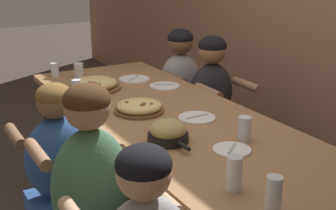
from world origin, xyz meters
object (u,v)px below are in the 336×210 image
(pizza_board_main, at_px, (95,85))
(drinking_glass_f, at_px, (244,130))
(pizza_board_second, at_px, (139,108))
(diner_near_center, at_px, (61,188))
(drinking_glass_d, at_px, (55,71))
(diner_far_left, at_px, (180,97))
(drinking_glass_b, at_px, (77,91))
(empty_plate_a, at_px, (134,79))
(empty_plate_c, at_px, (197,118))
(drinking_glass_a, at_px, (234,175))
(skillet_bowl, at_px, (168,132))
(drinking_glass_c, at_px, (79,71))
(empty_plate_b, at_px, (232,150))
(diner_far_midleft, at_px, (211,111))
(empty_plate_d, at_px, (165,86))
(drinking_glass_e, at_px, (274,197))

(pizza_board_main, bearing_deg, drinking_glass_f, 14.37)
(pizza_board_second, relative_size, diner_near_center, 0.28)
(drinking_glass_d, height_order, diner_far_left, diner_far_left)
(pizza_board_second, distance_m, drinking_glass_b, 0.48)
(drinking_glass_b, bearing_deg, empty_plate_a, 115.82)
(empty_plate_c, xyz_separation_m, drinking_glass_f, (0.39, 0.03, 0.05))
(empty_plate_a, xyz_separation_m, drinking_glass_a, (1.72, -0.39, 0.06))
(skillet_bowl, height_order, drinking_glass_c, skillet_bowl)
(pizza_board_second, bearing_deg, empty_plate_b, 10.10)
(empty_plate_c, height_order, drinking_glass_c, drinking_glass_c)
(drinking_glass_a, xyz_separation_m, drinking_glass_d, (-2.11, -0.09, -0.02))
(diner_near_center, bearing_deg, empty_plate_b, -41.55)
(empty_plate_a, xyz_separation_m, drinking_glass_c, (-0.27, -0.34, 0.05))
(empty_plate_c, bearing_deg, drinking_glass_d, -162.32)
(diner_far_midleft, bearing_deg, pizza_board_second, 27.45)
(drinking_glass_c, relative_size, drinking_glass_f, 0.88)
(empty_plate_d, xyz_separation_m, diner_far_left, (-0.49, 0.43, -0.28))
(drinking_glass_a, height_order, drinking_glass_c, drinking_glass_a)
(pizza_board_main, xyz_separation_m, drinking_glass_c, (-0.35, 0.01, 0.02))
(pizza_board_main, distance_m, drinking_glass_f, 1.29)
(empty_plate_a, relative_size, diner_far_left, 0.21)
(skillet_bowl, height_order, empty_plate_a, skillet_bowl)
(skillet_bowl, relative_size, diner_far_left, 0.28)
(drinking_glass_a, relative_size, drinking_glass_e, 0.98)
(pizza_board_main, relative_size, empty_plate_a, 1.58)
(skillet_bowl, height_order, drinking_glass_e, drinking_glass_e)
(pizza_board_second, height_order, diner_far_left, diner_far_left)
(empty_plate_a, relative_size, drinking_glass_a, 1.57)
(empty_plate_d, relative_size, drinking_glass_c, 1.92)
(drinking_glass_c, bearing_deg, drinking_glass_d, -129.44)
(skillet_bowl, height_order, empty_plate_d, skillet_bowl)
(empty_plate_b, bearing_deg, empty_plate_d, 166.75)
(pizza_board_second, relative_size, drinking_glass_a, 2.05)
(empty_plate_a, relative_size, drinking_glass_d, 2.17)
(empty_plate_b, xyz_separation_m, drinking_glass_c, (-1.68, -0.17, 0.05))
(pizza_board_main, distance_m, diner_far_left, 0.98)
(empty_plate_b, relative_size, drinking_glass_f, 1.47)
(skillet_bowl, xyz_separation_m, diner_near_center, (-0.35, -0.47, -0.35))
(drinking_glass_c, xyz_separation_m, diner_far_left, (0.05, 0.87, -0.33))
(pizza_board_second, distance_m, empty_plate_a, 0.73)
(pizza_board_second, distance_m, drinking_glass_f, 0.71)
(empty_plate_a, distance_m, drinking_glass_b, 0.60)
(drinking_glass_c, bearing_deg, empty_plate_d, 39.22)
(skillet_bowl, bearing_deg, pizza_board_second, 171.02)
(skillet_bowl, distance_m, empty_plate_a, 1.21)
(drinking_glass_c, xyz_separation_m, diner_far_midleft, (0.51, 0.87, -0.32))
(skillet_bowl, bearing_deg, drinking_glass_c, 178.67)
(diner_far_midleft, bearing_deg, empty_plate_d, 4.20)
(skillet_bowl, relative_size, drinking_glass_c, 2.74)
(pizza_board_main, distance_m, diner_far_midleft, 0.94)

